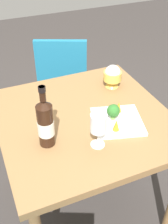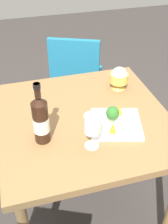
# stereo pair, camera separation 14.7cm
# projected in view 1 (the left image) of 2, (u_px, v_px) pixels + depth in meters

# --- Properties ---
(ground_plane) EXTENTS (8.00, 8.00, 0.00)m
(ground_plane) POSITION_uv_depth(u_px,v_px,m) (84.00, 201.00, 1.95)
(ground_plane) COLOR #383330
(dining_table) EXTENTS (0.91, 0.91, 0.75)m
(dining_table) POSITION_uv_depth(u_px,v_px,m) (84.00, 129.00, 1.55)
(dining_table) COLOR olive
(dining_table) RESTS_ON ground_plane
(chair_near_window) EXTENTS (0.53, 0.53, 0.85)m
(chair_near_window) POSITION_uv_depth(u_px,v_px,m) (63.00, 73.00, 2.31)
(chair_near_window) COLOR teal
(chair_near_window) RESTS_ON ground_plane
(wine_bottle) EXTENTS (0.08, 0.08, 0.32)m
(wine_bottle) POSITION_uv_depth(u_px,v_px,m) (45.00, 123.00, 1.26)
(wine_bottle) COLOR black
(wine_bottle) RESTS_ON dining_table
(wine_glass) EXTENTS (0.08, 0.08, 0.18)m
(wine_glass) POSITION_uv_depth(u_px,v_px,m) (99.00, 124.00, 1.24)
(wine_glass) COLOR white
(wine_glass) RESTS_ON dining_table
(rice_bowl) EXTENTS (0.11, 0.11, 0.14)m
(rice_bowl) POSITION_uv_depth(u_px,v_px,m) (112.00, 76.00, 1.70)
(rice_bowl) COLOR gold
(rice_bowl) RESTS_ON dining_table
(serving_plate) EXTENTS (0.31, 0.31, 0.02)m
(serving_plate) POSITION_uv_depth(u_px,v_px,m) (117.00, 121.00, 1.45)
(serving_plate) COLOR white
(serving_plate) RESTS_ON dining_table
(broccoli_floret) EXTENTS (0.07, 0.07, 0.09)m
(broccoli_floret) POSITION_uv_depth(u_px,v_px,m) (113.00, 111.00, 1.42)
(broccoli_floret) COLOR #729E4C
(broccoli_floret) RESTS_ON serving_plate
(carrot_garnish_left) EXTENTS (0.03, 0.03, 0.06)m
(carrot_garnish_left) POSITION_uv_depth(u_px,v_px,m) (119.00, 107.00, 1.49)
(carrot_garnish_left) COLOR orange
(carrot_garnish_left) RESTS_ON serving_plate
(carrot_garnish_right) EXTENTS (0.03, 0.03, 0.06)m
(carrot_garnish_right) POSITION_uv_depth(u_px,v_px,m) (116.00, 125.00, 1.36)
(carrot_garnish_right) COLOR orange
(carrot_garnish_right) RESTS_ON serving_plate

